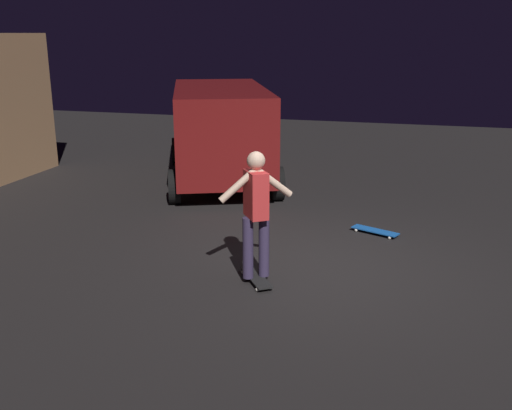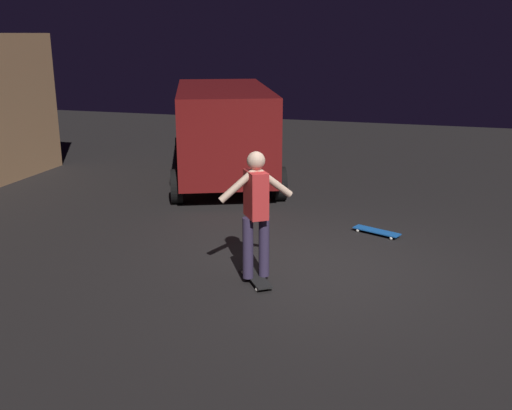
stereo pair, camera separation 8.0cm
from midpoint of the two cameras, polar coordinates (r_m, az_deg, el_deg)
The scene contains 5 objects.
ground_plane at distance 8.27m, azimuth 6.78°, elevation -6.08°, with size 28.00×28.00×0.00m, color black.
parked_van at distance 12.84m, azimuth -3.03°, elevation 7.51°, with size 4.98×3.62×2.03m.
skateboard_ridden at distance 7.76m, azimuth 0.30°, elevation -7.06°, with size 0.75×0.61×0.07m.
skateboard_spare at distance 9.71m, azimuth 11.90°, elevation -2.52°, with size 0.49×0.80×0.07m.
skater at distance 7.43m, azimuth 0.31°, elevation -0.10°, with size 0.63×0.86×1.67m.
Camera 2 is at (-7.54, -1.23, 3.15)m, focal length 41.09 mm.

